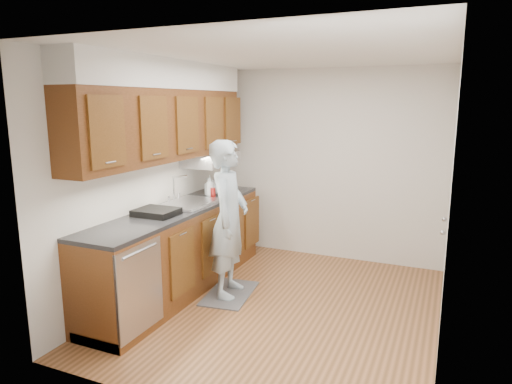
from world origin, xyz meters
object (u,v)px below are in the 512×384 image
Objects in this scene: dish_rack at (156,212)px; person at (229,209)px; soap_bottle_b at (209,187)px; soap_bottle_c at (213,187)px; steel_can at (229,192)px; soda_can at (213,192)px; soap_bottle_a at (210,186)px.

person is at bearing 38.62° from dish_rack.
soap_bottle_b is (-0.59, 0.65, 0.08)m from person.
soap_bottle_c is 1.37× the size of steel_can.
steel_can is (0.28, -0.02, -0.04)m from soap_bottle_b.
steel_can is (0.26, -0.07, -0.03)m from soap_bottle_c.
soda_can is 1.02m from dish_rack.
soap_bottle_a is at bearing -168.97° from steel_can.
soda_can is at bearing -27.35° from soap_bottle_a.
person is 0.74m from soda_can.
soap_bottle_c is at bearing 118.14° from soda_can.
soap_bottle_c is at bearing 99.96° from soap_bottle_a.
soap_bottle_b is at bearing 176.15° from steel_can.
dish_rack is at bearing -95.26° from soda_can.
soap_bottle_a is 1.22× the size of soap_bottle_b.
person is 10.30× the size of soap_bottle_c.
person is 7.49× the size of soap_bottle_a.
soda_can is (0.08, -0.15, -0.04)m from soap_bottle_c.
dish_rack is at bearing -91.93° from soap_bottle_a.
dish_rack is (-0.59, -0.47, 0.01)m from person.
soap_bottle_c is 0.45× the size of dish_rack.
soda_can is (0.10, -0.09, -0.05)m from soap_bottle_b.
soap_bottle_a is 0.25m from steel_can.
soap_bottle_b is 1.86× the size of soda_can.
soap_bottle_a is at bearing -80.04° from soap_bottle_c.
steel_can is (-0.31, 0.63, 0.04)m from person.
person reaches higher than soda_can.
dish_rack is (-0.27, -1.10, -0.03)m from steel_can.
steel_can reaches higher than soda_can.
soap_bottle_b reaches higher than soap_bottle_c.
soap_bottle_a reaches higher than dish_rack.
soap_bottle_b is at bearing -113.36° from soap_bottle_c.
soap_bottle_b is 1.55× the size of steel_can.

